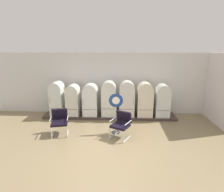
{
  "coord_description": "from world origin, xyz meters",
  "views": [
    {
      "loc": [
        0.47,
        -5.16,
        3.18
      ],
      "look_at": [
        0.13,
        2.75,
        1.1
      ],
      "focal_mm": 29.16,
      "sensor_mm": 36.0,
      "label": 1
    }
  ],
  "objects_px": {
    "refrigerator_5": "(145,98)",
    "armchair_left": "(60,120)",
    "refrigerator_4": "(127,98)",
    "refrigerator_2": "(90,99)",
    "sign_stand": "(116,113)",
    "refrigerator_3": "(109,97)",
    "armchair_right": "(121,123)",
    "refrigerator_6": "(162,100)",
    "refrigerator_0": "(57,97)",
    "refrigerator_1": "(73,99)"
  },
  "relations": [
    {
      "from": "sign_stand",
      "to": "refrigerator_3",
      "type": "bearing_deg",
      "value": 102.82
    },
    {
      "from": "refrigerator_6",
      "to": "sign_stand",
      "type": "xyz_separation_m",
      "value": [
        -2.09,
        -1.59,
        -0.08
      ]
    },
    {
      "from": "refrigerator_1",
      "to": "refrigerator_0",
      "type": "bearing_deg",
      "value": 179.2
    },
    {
      "from": "refrigerator_4",
      "to": "armchair_left",
      "type": "xyz_separation_m",
      "value": [
        -2.59,
        -1.75,
        -0.44
      ]
    },
    {
      "from": "refrigerator_4",
      "to": "armchair_right",
      "type": "xyz_separation_m",
      "value": [
        -0.26,
        -1.92,
        -0.44
      ]
    },
    {
      "from": "armchair_left",
      "to": "refrigerator_2",
      "type": "bearing_deg",
      "value": 62.77
    },
    {
      "from": "refrigerator_0",
      "to": "armchair_right",
      "type": "bearing_deg",
      "value": -33.04
    },
    {
      "from": "refrigerator_6",
      "to": "armchair_left",
      "type": "xyz_separation_m",
      "value": [
        -4.22,
        -1.75,
        -0.37
      ]
    },
    {
      "from": "armchair_left",
      "to": "refrigerator_4",
      "type": "bearing_deg",
      "value": 34.08
    },
    {
      "from": "sign_stand",
      "to": "refrigerator_5",
      "type": "bearing_deg",
      "value": 51.29
    },
    {
      "from": "refrigerator_2",
      "to": "refrigerator_5",
      "type": "relative_size",
      "value": 0.95
    },
    {
      "from": "armchair_right",
      "to": "refrigerator_6",
      "type": "bearing_deg",
      "value": 45.68
    },
    {
      "from": "refrigerator_2",
      "to": "refrigerator_5",
      "type": "distance_m",
      "value": 2.52
    },
    {
      "from": "refrigerator_2",
      "to": "refrigerator_4",
      "type": "height_order",
      "value": "refrigerator_4"
    },
    {
      "from": "refrigerator_6",
      "to": "sign_stand",
      "type": "relative_size",
      "value": 0.95
    },
    {
      "from": "refrigerator_6",
      "to": "sign_stand",
      "type": "height_order",
      "value": "refrigerator_6"
    },
    {
      "from": "refrigerator_4",
      "to": "refrigerator_5",
      "type": "relative_size",
      "value": 1.04
    },
    {
      "from": "refrigerator_4",
      "to": "armchair_left",
      "type": "relative_size",
      "value": 1.71
    },
    {
      "from": "refrigerator_3",
      "to": "refrigerator_4",
      "type": "distance_m",
      "value": 0.84
    },
    {
      "from": "refrigerator_3",
      "to": "refrigerator_5",
      "type": "distance_m",
      "value": 1.66
    },
    {
      "from": "refrigerator_2",
      "to": "armchair_right",
      "type": "height_order",
      "value": "refrigerator_2"
    },
    {
      "from": "refrigerator_1",
      "to": "refrigerator_4",
      "type": "relative_size",
      "value": 0.88
    },
    {
      "from": "refrigerator_0",
      "to": "refrigerator_5",
      "type": "bearing_deg",
      "value": -0.04
    },
    {
      "from": "refrigerator_0",
      "to": "sign_stand",
      "type": "xyz_separation_m",
      "value": [
        2.79,
        -1.62,
        -0.13
      ]
    },
    {
      "from": "refrigerator_2",
      "to": "refrigerator_3",
      "type": "bearing_deg",
      "value": 1.21
    },
    {
      "from": "refrigerator_3",
      "to": "refrigerator_4",
      "type": "relative_size",
      "value": 0.99
    },
    {
      "from": "refrigerator_0",
      "to": "sign_stand",
      "type": "bearing_deg",
      "value": -30.12
    },
    {
      "from": "refrigerator_1",
      "to": "armchair_right",
      "type": "height_order",
      "value": "refrigerator_1"
    },
    {
      "from": "refrigerator_5",
      "to": "refrigerator_6",
      "type": "distance_m",
      "value": 0.8
    },
    {
      "from": "refrigerator_2",
      "to": "refrigerator_6",
      "type": "bearing_deg",
      "value": -0.02
    },
    {
      "from": "armchair_right",
      "to": "refrigerator_3",
      "type": "bearing_deg",
      "value": 106.59
    },
    {
      "from": "armchair_right",
      "to": "sign_stand",
      "type": "distance_m",
      "value": 0.49
    },
    {
      "from": "refrigerator_3",
      "to": "refrigerator_5",
      "type": "relative_size",
      "value": 1.03
    },
    {
      "from": "refrigerator_4",
      "to": "refrigerator_5",
      "type": "bearing_deg",
      "value": 1.84
    },
    {
      "from": "refrigerator_4",
      "to": "refrigerator_3",
      "type": "bearing_deg",
      "value": 178.72
    },
    {
      "from": "refrigerator_3",
      "to": "armchair_right",
      "type": "height_order",
      "value": "refrigerator_3"
    },
    {
      "from": "refrigerator_4",
      "to": "refrigerator_2",
      "type": "bearing_deg",
      "value": 179.98
    },
    {
      "from": "armchair_left",
      "to": "sign_stand",
      "type": "bearing_deg",
      "value": 4.46
    },
    {
      "from": "sign_stand",
      "to": "refrigerator_4",
      "type": "bearing_deg",
      "value": 73.55
    },
    {
      "from": "refrigerator_1",
      "to": "sign_stand",
      "type": "bearing_deg",
      "value": -38.26
    },
    {
      "from": "refrigerator_5",
      "to": "armchair_left",
      "type": "height_order",
      "value": "refrigerator_5"
    },
    {
      "from": "refrigerator_6",
      "to": "sign_stand",
      "type": "distance_m",
      "value": 2.63
    },
    {
      "from": "refrigerator_2",
      "to": "sign_stand",
      "type": "bearing_deg",
      "value": -52.46
    },
    {
      "from": "refrigerator_5",
      "to": "refrigerator_2",
      "type": "bearing_deg",
      "value": -179.41
    },
    {
      "from": "refrigerator_5",
      "to": "refrigerator_6",
      "type": "xyz_separation_m",
      "value": [
        0.8,
        -0.03,
        -0.04
      ]
    },
    {
      "from": "refrigerator_0",
      "to": "refrigerator_4",
      "type": "distance_m",
      "value": 3.26
    },
    {
      "from": "refrigerator_0",
      "to": "refrigerator_2",
      "type": "relative_size",
      "value": 1.05
    },
    {
      "from": "refrigerator_3",
      "to": "armchair_left",
      "type": "relative_size",
      "value": 1.7
    },
    {
      "from": "refrigerator_4",
      "to": "armchair_left",
      "type": "height_order",
      "value": "refrigerator_4"
    },
    {
      "from": "refrigerator_2",
      "to": "sign_stand",
      "type": "xyz_separation_m",
      "value": [
        1.22,
        -1.59,
        -0.08
      ]
    }
  ]
}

